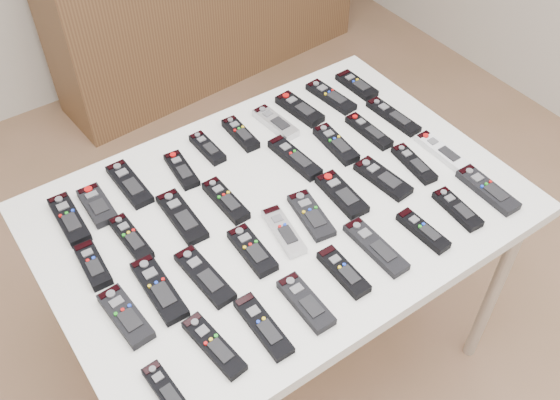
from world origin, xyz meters
TOP-DOWN VIEW (x-y plane):
  - ground at (0.00, 0.00)m, footprint 4.00×4.00m
  - table at (0.06, 0.11)m, footprint 1.25×0.88m
  - remote_0 at (-0.43, 0.37)m, footprint 0.06×0.18m
  - remote_1 at (-0.35, 0.38)m, footprint 0.06×0.15m
  - remote_2 at (-0.24, 0.41)m, footprint 0.06×0.19m
  - remote_3 at (-0.10, 0.37)m, footprint 0.06×0.15m
  - remote_4 at (0.01, 0.41)m, footprint 0.05×0.14m
  - remote_5 at (0.12, 0.41)m, footprint 0.05×0.15m
  - remote_6 at (0.24, 0.39)m, footprint 0.07×0.17m
  - remote_7 at (0.34, 0.40)m, footprint 0.07×0.18m
  - remote_8 at (0.46, 0.40)m, footprint 0.07×0.19m
  - remote_9 at (0.57, 0.40)m, footprint 0.06×0.16m
  - remote_10 at (-0.44, 0.20)m, footprint 0.06×0.15m
  - remote_11 at (-0.32, 0.22)m, footprint 0.05×0.17m
  - remote_12 at (-0.18, 0.22)m, footprint 0.06×0.19m
  - remote_13 at (-0.06, 0.20)m, footprint 0.05×0.17m
  - remote_14 at (0.19, 0.23)m, footprint 0.06×0.20m
  - remote_15 at (0.33, 0.21)m, footprint 0.06×0.18m
  - remote_16 at (0.45, 0.20)m, footprint 0.05×0.17m
  - remote_17 at (0.55, 0.21)m, footprint 0.06×0.20m
  - remote_18 at (-0.44, 0.02)m, footprint 0.07×0.17m
  - remote_19 at (-0.34, 0.04)m, footprint 0.06×0.20m
  - remote_20 at (-0.23, 0.01)m, footprint 0.07×0.20m
  - remote_21 at (-0.09, 0.01)m, footprint 0.06×0.16m
  - remote_22 at (0.01, 0.02)m, footprint 0.07×0.17m
  - remote_23 at (0.10, 0.03)m, footprint 0.09×0.18m
  - remote_24 at (0.21, 0.04)m, footprint 0.07×0.17m
  - remote_25 at (0.34, 0.02)m, footprint 0.08×0.18m
  - remote_26 at (0.46, 0.02)m, footprint 0.06×0.17m
  - remote_27 at (0.56, 0.01)m, footprint 0.05×0.18m
  - remote_28 at (-0.45, -0.20)m, footprint 0.05×0.14m
  - remote_29 at (-0.31, -0.16)m, footprint 0.07×0.18m
  - remote_30 at (-0.19, -0.18)m, footprint 0.05×0.18m
  - remote_31 at (-0.08, -0.19)m, footprint 0.06×0.16m
  - remote_32 at (0.05, -0.17)m, footprint 0.05×0.16m
  - remote_33 at (0.17, -0.15)m, footprint 0.06×0.20m
  - remote_34 at (0.30, -0.18)m, footprint 0.05×0.16m
  - remote_35 at (0.43, -0.18)m, footprint 0.06×0.16m
  - remote_36 at (0.55, -0.18)m, footprint 0.06×0.19m

SIDE VIEW (x-z plane):
  - ground at x=0.00m, z-range 0.00..0.00m
  - table at x=0.06m, z-range 0.33..1.11m
  - remote_3 at x=-0.10m, z-range 0.78..0.80m
  - remote_17 at x=0.55m, z-range 0.78..0.80m
  - remote_23 at x=0.10m, z-range 0.78..0.80m
  - remote_9 at x=0.57m, z-range 0.78..0.80m
  - remote_2 at x=-0.24m, z-range 0.78..0.80m
  - remote_8 at x=0.46m, z-range 0.78..0.80m
  - remote_12 at x=-0.18m, z-range 0.78..0.80m
  - remote_26 at x=0.46m, z-range 0.78..0.80m
  - remote_20 at x=-0.23m, z-range 0.78..0.80m
  - remote_22 at x=0.01m, z-range 0.78..0.80m
  - remote_25 at x=0.34m, z-range 0.78..0.80m
  - remote_30 at x=-0.19m, z-range 0.78..0.80m
  - remote_27 at x=0.56m, z-range 0.78..0.80m
  - remote_16 at x=0.45m, z-range 0.78..0.80m
  - remote_4 at x=0.01m, z-range 0.78..0.80m
  - remote_33 at x=0.17m, z-range 0.78..0.80m
  - remote_11 at x=-0.32m, z-range 0.78..0.80m
  - remote_19 at x=-0.34m, z-range 0.78..0.80m
  - remote_28 at x=-0.45m, z-range 0.78..0.80m
  - remote_35 at x=0.43m, z-range 0.78..0.80m
  - remote_29 at x=-0.31m, z-range 0.78..0.80m
  - remote_24 at x=0.21m, z-range 0.78..0.80m
  - remote_5 at x=0.12m, z-range 0.78..0.80m
  - remote_1 at x=-0.35m, z-range 0.78..0.80m
  - remote_7 at x=0.34m, z-range 0.78..0.80m
  - remote_6 at x=0.24m, z-range 0.78..0.80m
  - remote_36 at x=0.55m, z-range 0.78..0.80m
  - remote_0 at x=-0.43m, z-range 0.78..0.80m
  - remote_34 at x=0.30m, z-range 0.78..0.80m
  - remote_32 at x=0.05m, z-range 0.78..0.80m
  - remote_10 at x=-0.44m, z-range 0.78..0.80m
  - remote_15 at x=0.33m, z-range 0.78..0.80m
  - remote_31 at x=-0.08m, z-range 0.78..0.80m
  - remote_21 at x=-0.09m, z-range 0.78..0.80m
  - remote_13 at x=-0.06m, z-range 0.78..0.80m
  - remote_14 at x=0.19m, z-range 0.78..0.80m
  - remote_18 at x=-0.44m, z-range 0.78..0.80m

